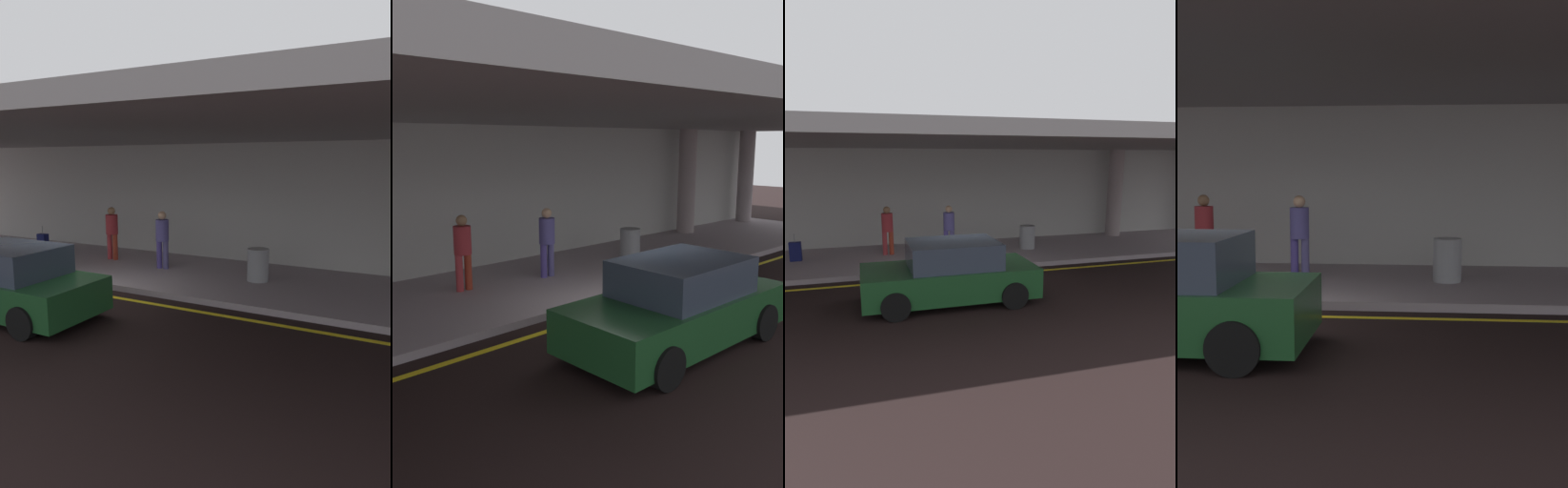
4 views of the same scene
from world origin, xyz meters
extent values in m
plane|color=black|center=(0.00, 0.00, 0.00)|extent=(60.00, 60.00, 0.00)
cube|color=gray|center=(0.00, 3.10, 0.07)|extent=(26.00, 4.20, 0.15)
cube|color=yellow|center=(0.00, 0.54, 0.00)|extent=(26.00, 0.14, 0.01)
cylinder|color=gray|center=(8.00, 4.59, 1.97)|extent=(0.62, 0.62, 3.65)
cylinder|color=gray|center=(12.00, 4.59, 1.97)|extent=(0.62, 0.62, 3.65)
cube|color=gray|center=(0.00, 2.60, 3.95)|extent=(28.00, 13.20, 0.30)
cube|color=#B3B2AE|center=(0.00, 5.35, 1.90)|extent=(26.00, 0.30, 3.80)
cube|color=#194320|center=(-0.56, -1.49, 0.55)|extent=(4.10, 1.80, 0.70)
cube|color=#2D3847|center=(-0.46, -1.49, 1.20)|extent=(2.10, 1.60, 0.60)
cylinder|color=black|center=(0.79, -0.64, 0.32)|extent=(0.64, 0.22, 0.64)
cylinder|color=black|center=(0.79, -2.34, 0.32)|extent=(0.64, 0.22, 0.64)
cylinder|color=black|center=(-1.91, -0.64, 0.32)|extent=(0.64, 0.22, 0.64)
cylinder|color=black|center=(-1.91, -2.34, 0.32)|extent=(0.64, 0.22, 0.64)
cylinder|color=#A12E34|center=(-1.78, 3.46, 0.56)|extent=(0.16, 0.16, 0.82)
cylinder|color=maroon|center=(-1.56, 3.46, 0.56)|extent=(0.16, 0.16, 0.82)
cylinder|color=maroon|center=(-1.67, 3.46, 1.28)|extent=(0.38, 0.38, 0.62)
sphere|color=#8C6647|center=(-1.67, 3.46, 1.71)|extent=(0.24, 0.24, 0.24)
cylinder|color=#483B8B|center=(0.30, 3.12, 0.56)|extent=(0.16, 0.16, 0.82)
cylinder|color=#4F4A81|center=(0.52, 3.12, 0.56)|extent=(0.16, 0.16, 0.82)
cylinder|color=#4B4587|center=(0.41, 3.12, 1.28)|extent=(0.38, 0.38, 0.62)
sphere|color=tan|center=(0.41, 3.12, 1.71)|extent=(0.24, 0.24, 0.24)
cylinder|color=gray|center=(3.36, 3.09, 0.57)|extent=(0.56, 0.56, 0.85)
camera|label=1|loc=(7.19, -7.76, 3.19)|focal=32.97mm
camera|label=2|loc=(-7.32, -6.48, 3.40)|focal=38.38mm
camera|label=3|loc=(-2.49, -10.84, 3.40)|focal=30.34mm
camera|label=4|loc=(2.91, -8.83, 2.26)|focal=44.86mm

